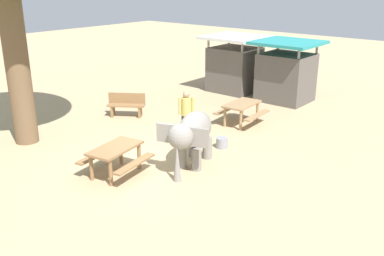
{
  "coord_description": "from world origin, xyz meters",
  "views": [
    {
      "loc": [
        8.07,
        -7.6,
        4.98
      ],
      "look_at": [
        0.5,
        1.51,
        0.8
      ],
      "focal_mm": 40.01,
      "sensor_mm": 36.0,
      "label": 1
    }
  ],
  "objects": [
    {
      "name": "picnic_table_far",
      "position": [
        0.13,
        4.73,
        0.59
      ],
      "size": [
        1.57,
        1.59,
        0.78
      ],
      "rotation": [
        0.0,
        0.0,
        4.77
      ],
      "color": "#9E7A51",
      "rests_on": "ground_plane"
    },
    {
      "name": "person_handler",
      "position": [
        -0.38,
        2.3,
        0.95
      ],
      "size": [
        0.37,
        0.4,
        1.62
      ],
      "rotation": [
        0.0,
        0.0,
        -0.74
      ],
      "color": "#3F3833",
      "rests_on": "ground_plane"
    },
    {
      "name": "ground_plane",
      "position": [
        0.0,
        0.0,
        0.0
      ],
      "size": [
        60.0,
        60.0,
        0.0
      ],
      "primitive_type": "plane",
      "color": "tan"
    },
    {
      "name": "wooden_bench",
      "position": [
        -3.71,
        2.72,
        0.47
      ],
      "size": [
        1.38,
        1.12,
        0.88
      ],
      "rotation": [
        0.0,
        0.0,
        3.74
      ],
      "color": "olive",
      "rests_on": "ground_plane"
    },
    {
      "name": "elephant",
      "position": [
        1.08,
        0.81,
        0.95
      ],
      "size": [
        1.6,
        2.16,
        1.49
      ],
      "rotation": [
        0.0,
        0.0,
        5.03
      ],
      "color": "gray",
      "rests_on": "ground_plane"
    },
    {
      "name": "picnic_table_near",
      "position": [
        -0.13,
        -0.89,
        0.59
      ],
      "size": [
        1.72,
        1.74,
        0.78
      ],
      "rotation": [
        0.0,
        0.0,
        1.75
      ],
      "color": "olive",
      "rests_on": "ground_plane"
    },
    {
      "name": "market_stall_teal",
      "position": [
        -0.16,
        8.49,
        1.14
      ],
      "size": [
        2.5,
        2.5,
        2.52
      ],
      "color": "#59514C",
      "rests_on": "ground_plane"
    },
    {
      "name": "market_stall_white",
      "position": [
        -2.76,
        8.49,
        1.14
      ],
      "size": [
        2.5,
        2.5,
        2.52
      ],
      "color": "#59514C",
      "rests_on": "ground_plane"
    },
    {
      "name": "feed_bucket",
      "position": [
        0.93,
        2.44,
        0.16
      ],
      "size": [
        0.36,
        0.36,
        0.32
      ],
      "primitive_type": "cylinder",
      "color": "gray",
      "rests_on": "ground_plane"
    }
  ]
}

